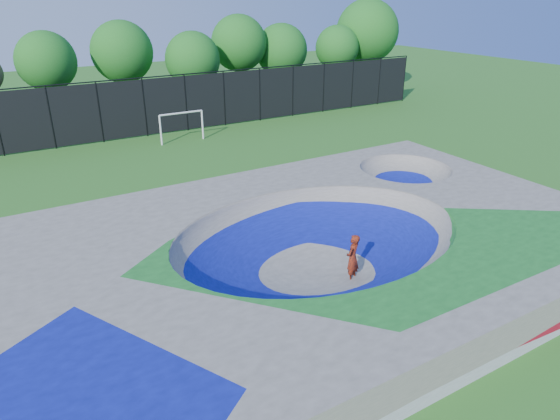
{
  "coord_description": "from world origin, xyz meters",
  "views": [
    {
      "loc": [
        -9.44,
        -13.1,
        9.35
      ],
      "look_at": [
        0.13,
        3.0,
        1.1
      ],
      "focal_mm": 32.0,
      "sensor_mm": 36.0,
      "label": 1
    }
  ],
  "objects": [
    {
      "name": "soccer_goal",
      "position": [
        1.62,
        18.33,
        1.4
      ],
      "size": [
        3.05,
        0.12,
        2.02
      ],
      "color": "silver",
      "rests_on": "ground"
    },
    {
      "name": "skate_deck",
      "position": [
        0.0,
        0.0,
        0.75
      ],
      "size": [
        22.0,
        14.0,
        1.5
      ],
      "primitive_type": "cube",
      "color": "gray",
      "rests_on": "ground"
    },
    {
      "name": "skateboard",
      "position": [
        0.42,
        -1.41,
        0.03
      ],
      "size": [
        0.8,
        0.52,
        0.05
      ],
      "primitive_type": "cube",
      "rotation": [
        0.0,
        0.0,
        0.42
      ],
      "color": "black",
      "rests_on": "ground"
    },
    {
      "name": "treeline",
      "position": [
        0.65,
        25.98,
        5.14
      ],
      "size": [
        52.58,
        6.86,
        8.76
      ],
      "color": "#403020",
      "rests_on": "ground"
    },
    {
      "name": "fence",
      "position": [
        0.0,
        21.0,
        2.1
      ],
      "size": [
        48.09,
        0.09,
        4.04
      ],
      "color": "black",
      "rests_on": "ground"
    },
    {
      "name": "skater",
      "position": [
        0.42,
        -1.41,
        0.89
      ],
      "size": [
        0.77,
        0.68,
        1.77
      ],
      "primitive_type": "imported",
      "rotation": [
        0.0,
        0.0,
        3.63
      ],
      "color": "red",
      "rests_on": "ground"
    },
    {
      "name": "ground",
      "position": [
        0.0,
        0.0,
        0.0
      ],
      "size": [
        120.0,
        120.0,
        0.0
      ],
      "primitive_type": "plane",
      "color": "#25611B",
      "rests_on": "ground"
    }
  ]
}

